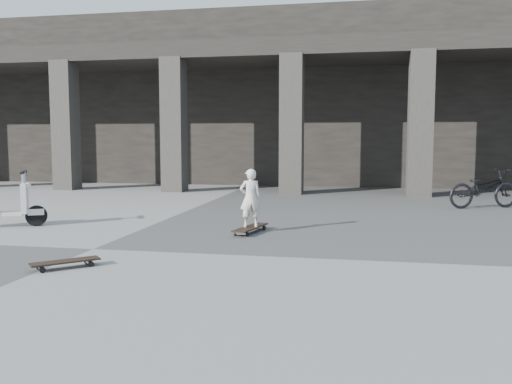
% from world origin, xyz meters
% --- Properties ---
extents(ground, '(90.00, 90.00, 0.00)m').
position_xyz_m(ground, '(0.00, 0.00, 0.00)').
color(ground, '#474744').
rests_on(ground, ground).
extents(colonnade, '(28.00, 8.82, 6.00)m').
position_xyz_m(colonnade, '(-0.00, 13.77, 3.03)').
color(colonnade, black).
rests_on(colonnade, ground).
extents(longboard, '(0.45, 1.05, 0.10)m').
position_xyz_m(longboard, '(1.96, 1.78, 0.08)').
color(longboard, black).
rests_on(longboard, ground).
extents(skateboard_spare, '(0.74, 0.72, 0.10)m').
position_xyz_m(skateboard_spare, '(0.23, -1.15, 0.08)').
color(skateboard_spare, black).
rests_on(skateboard_spare, ground).
extents(child, '(0.42, 0.35, 0.99)m').
position_xyz_m(child, '(1.96, 1.78, 0.60)').
color(child, silver).
rests_on(child, longboard).
extents(bicycle, '(1.82, 1.20, 0.90)m').
position_xyz_m(bicycle, '(6.57, 6.07, 0.45)').
color(bicycle, black).
rests_on(bicycle, ground).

